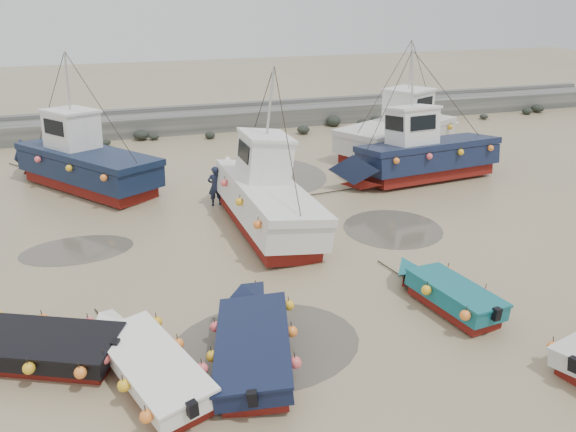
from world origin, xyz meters
name	(u,v)px	position (x,y,z in m)	size (l,w,h in m)	color
ground	(340,282)	(0.00, 0.00, 0.00)	(120.00, 120.00, 0.00)	tan
seawall	(218,120)	(0.05, 21.99, 0.63)	(60.00, 4.92, 1.50)	slate
puddle_a	(266,344)	(-3.22, -2.65, 0.00)	(5.20, 5.20, 0.01)	#4F493F
puddle_b	(393,228)	(3.64, 3.41, 0.00)	(3.95, 3.95, 0.01)	#4F493F
puddle_c	(77,250)	(-8.34, 5.01, 0.00)	(4.03, 4.03, 0.01)	#4F493F
puddle_d	(274,175)	(0.94, 11.30, 0.00)	(5.26, 5.26, 0.01)	#4F493F
dinghy_0	(147,359)	(-6.33, -3.14, 0.54)	(2.95, 6.09, 1.43)	maroon
dinghy_1	(256,339)	(-3.59, -3.06, 0.54)	(3.03, 6.42, 1.43)	maroon
dinghy_2	(445,289)	(2.46, -2.28, 0.56)	(2.09, 5.16, 1.43)	maroon
dinghy_4	(25,344)	(-9.28, -1.55, 0.54)	(6.19, 3.50, 1.43)	maroon
cabin_boat_0	(78,160)	(-8.37, 12.38, 1.32)	(7.71, 9.28, 6.22)	maroon
cabin_boat_1	(260,194)	(-1.31, 5.35, 1.33)	(3.16, 10.46, 6.22)	maroon
cabin_boat_2	(419,154)	(7.55, 8.50, 1.34)	(10.20, 3.50, 6.22)	maroon
cabin_boat_3	(403,131)	(9.08, 13.05, 1.32)	(10.17, 6.56, 6.22)	maroon
person	(216,205)	(-2.64, 8.02, 0.00)	(0.65, 0.43, 1.78)	#181E32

